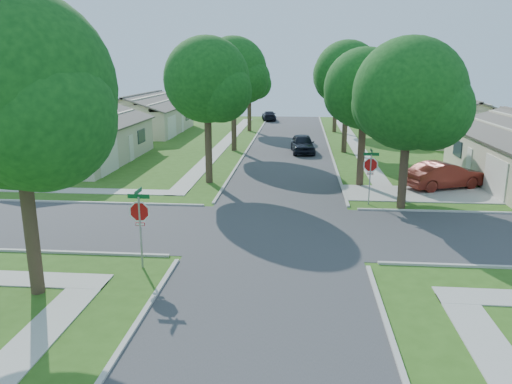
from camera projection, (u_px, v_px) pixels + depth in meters
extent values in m
plane|color=#2F5517|center=(276.00, 230.00, 22.53)|extent=(100.00, 100.00, 0.00)
cube|color=#333335|center=(276.00, 230.00, 22.52)|extent=(7.00, 100.00, 0.02)
cube|color=#9E9B91|center=(354.00, 143.00, 47.07)|extent=(1.20, 40.00, 0.04)
cube|color=#9E9B91|center=(227.00, 141.00, 48.12)|extent=(1.20, 40.00, 0.04)
cube|color=#9E9B91|center=(419.00, 194.00, 28.69)|extent=(8.80, 3.60, 0.05)
cube|color=gray|center=(141.00, 233.00, 18.06)|extent=(0.06, 0.06, 2.70)
cylinder|color=white|center=(139.00, 212.00, 17.86)|extent=(1.05, 0.02, 1.05)
cylinder|color=#AB0B0C|center=(139.00, 212.00, 17.86)|extent=(0.90, 0.03, 0.90)
cube|color=#AB0B0C|center=(140.00, 224.00, 17.98)|extent=(0.34, 0.03, 0.12)
cube|color=white|center=(140.00, 224.00, 17.98)|extent=(0.30, 0.03, 0.08)
cube|color=#0C5426|center=(138.00, 196.00, 17.72)|extent=(0.80, 0.02, 0.16)
cube|color=#0C5426|center=(138.00, 191.00, 17.67)|extent=(0.02, 0.80, 0.16)
cube|color=gray|center=(370.00, 180.00, 26.32)|extent=(0.06, 0.06, 2.70)
cylinder|color=white|center=(371.00, 165.00, 26.12)|extent=(1.05, 0.02, 1.05)
cylinder|color=#AB0B0C|center=(371.00, 165.00, 26.12)|extent=(0.90, 0.03, 0.90)
cube|color=#AB0B0C|center=(370.00, 174.00, 26.23)|extent=(0.34, 0.03, 0.12)
cube|color=white|center=(370.00, 174.00, 26.23)|extent=(0.30, 0.03, 0.08)
cube|color=#0C5426|center=(371.00, 154.00, 25.97)|extent=(0.80, 0.02, 0.16)
cube|color=#0C5426|center=(372.00, 151.00, 25.93)|extent=(0.02, 0.80, 0.16)
cylinder|color=#38281C|center=(361.00, 154.00, 30.31)|extent=(0.44, 0.44, 3.95)
sphere|color=#104112|center=(365.00, 88.00, 29.33)|extent=(4.80, 4.80, 4.80)
sphere|color=#104112|center=(380.00, 99.00, 28.95)|extent=(3.46, 3.46, 3.46)
sphere|color=#104112|center=(351.00, 96.00, 30.09)|extent=(3.26, 3.26, 3.26)
cylinder|color=#38281C|center=(345.00, 127.00, 41.84)|extent=(0.44, 0.44, 4.30)
sphere|color=#104112|center=(347.00, 74.00, 40.75)|extent=(5.40, 5.40, 5.40)
sphere|color=#104112|center=(359.00, 82.00, 40.31)|extent=(3.89, 3.89, 3.89)
sphere|color=#104112|center=(336.00, 80.00, 41.60)|extent=(3.67, 3.67, 3.67)
cylinder|color=#38281C|center=(335.00, 113.00, 54.39)|extent=(0.44, 0.44, 4.20)
sphere|color=#104112|center=(336.00, 74.00, 53.36)|extent=(5.00, 5.00, 5.00)
sphere|color=#104112|center=(345.00, 80.00, 52.96)|extent=(3.60, 3.60, 3.60)
sphere|color=#104112|center=(329.00, 79.00, 54.15)|extent=(3.40, 3.40, 3.40)
cylinder|color=#38281C|center=(209.00, 149.00, 31.08)|extent=(0.44, 0.44, 4.25)
sphere|color=#104112|center=(207.00, 79.00, 30.02)|extent=(5.20, 5.20, 5.20)
sphere|color=#104112|center=(221.00, 91.00, 29.60)|extent=(3.74, 3.74, 3.74)
sphere|color=#104112|center=(197.00, 88.00, 30.85)|extent=(3.54, 3.54, 3.54)
cylinder|color=#38281C|center=(234.00, 125.00, 42.63)|extent=(0.44, 0.44, 4.44)
sphere|color=#104112|center=(233.00, 70.00, 41.50)|extent=(5.60, 5.60, 5.60)
sphere|color=#104112|center=(244.00, 79.00, 41.05)|extent=(4.03, 4.03, 4.03)
sphere|color=#104112|center=(225.00, 77.00, 42.39)|extent=(3.81, 3.81, 3.81)
cylinder|color=#38281C|center=(249.00, 113.00, 55.24)|extent=(0.44, 0.44, 3.90)
sphere|color=#104112|center=(249.00, 78.00, 54.29)|extent=(4.60, 4.60, 4.60)
sphere|color=#104112|center=(256.00, 84.00, 53.92)|extent=(3.31, 3.31, 3.31)
sphere|color=#104112|center=(244.00, 83.00, 55.02)|extent=(3.13, 3.13, 3.13)
cylinder|color=#38281C|center=(32.00, 234.00, 15.92)|extent=(0.44, 0.44, 4.04)
sphere|color=#104112|center=(14.00, 89.00, 14.79)|extent=(6.00, 6.00, 6.00)
sphere|color=#104112|center=(41.00, 117.00, 14.30)|extent=(4.32, 4.32, 4.32)
sphere|color=#104112|center=(3.00, 108.00, 15.74)|extent=(4.08, 4.08, 4.08)
cylinder|color=#38281C|center=(403.00, 175.00, 25.59)|extent=(0.44, 0.44, 3.54)
sphere|color=#104112|center=(409.00, 94.00, 24.57)|extent=(5.60, 5.60, 5.60)
sphere|color=#104112|center=(431.00, 109.00, 24.12)|extent=(4.03, 4.03, 4.03)
sphere|color=#104112|center=(389.00, 104.00, 25.46)|extent=(3.81, 3.81, 3.81)
cube|color=#4A4540|center=(510.00, 127.00, 31.07)|extent=(4.42, 13.60, 1.56)
cube|color=silver|center=(495.00, 177.00, 28.07)|extent=(0.06, 3.20, 2.20)
cube|color=silver|center=(469.00, 163.00, 32.48)|extent=(0.06, 0.90, 2.00)
cube|color=#1E2633|center=(458.00, 148.00, 34.85)|extent=(0.06, 1.80, 1.10)
cube|color=#B0A98B|center=(454.00, 126.00, 48.77)|extent=(8.00, 13.00, 2.80)
cube|color=#4A4540|center=(478.00, 105.00, 48.08)|extent=(4.42, 13.60, 1.56)
cube|color=#4A4540|center=(435.00, 104.00, 48.43)|extent=(4.42, 13.60, 1.56)
cube|color=silver|center=(421.00, 134.00, 45.43)|extent=(0.06, 3.20, 2.20)
cube|color=silver|center=(411.00, 129.00, 49.84)|extent=(0.06, 0.90, 2.00)
cube|color=#1E2633|center=(406.00, 120.00, 52.21)|extent=(0.06, 1.80, 1.10)
cube|color=#B0A98B|center=(77.00, 143.00, 38.02)|extent=(8.00, 13.00, 2.80)
cube|color=#4A4540|center=(100.00, 117.00, 37.34)|extent=(4.42, 13.60, 1.56)
cube|color=#4A4540|center=(49.00, 116.00, 37.68)|extent=(4.42, 13.60, 1.56)
cube|color=silver|center=(109.00, 157.00, 33.99)|extent=(0.06, 3.20, 2.20)
cube|color=silver|center=(131.00, 148.00, 38.40)|extent=(0.06, 0.90, 2.00)
cube|color=#1E2633|center=(141.00, 136.00, 40.77)|extent=(0.06, 1.80, 1.10)
cube|color=#B0A98B|center=(145.00, 119.00, 54.42)|extent=(8.00, 13.00, 2.80)
cube|color=#4A4540|center=(162.00, 100.00, 53.74)|extent=(4.42, 13.60, 1.56)
cube|color=#4A4540|center=(126.00, 100.00, 54.08)|extent=(4.42, 13.60, 1.56)
cube|color=silver|center=(172.00, 127.00, 50.39)|extent=(0.06, 3.20, 2.20)
cube|color=silver|center=(182.00, 123.00, 54.80)|extent=(0.06, 0.90, 2.00)
cube|color=#1E2633|center=(187.00, 115.00, 57.17)|extent=(0.06, 1.80, 1.10)
imported|color=#561811|center=(444.00, 175.00, 29.88)|extent=(5.17, 3.53, 1.61)
imported|color=black|center=(303.00, 144.00, 41.91)|extent=(2.21, 4.68, 1.55)
imported|color=black|center=(269.00, 116.00, 65.88)|extent=(2.28, 4.48, 1.24)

